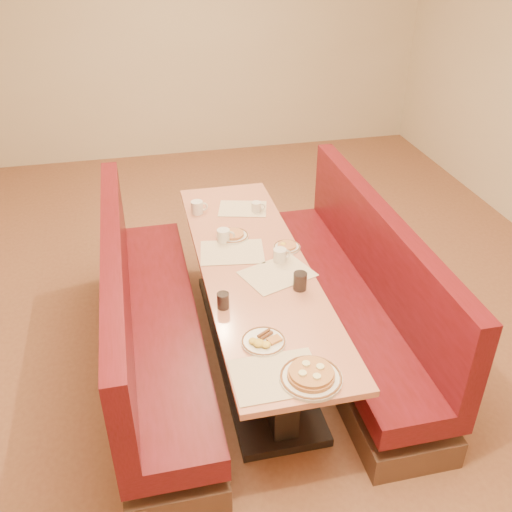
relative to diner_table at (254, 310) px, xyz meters
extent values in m
plane|color=#9E6647|center=(0.00, 0.00, -0.37)|extent=(8.00, 8.00, 0.00)
cube|color=beige|center=(0.00, 4.00, 1.03)|extent=(6.00, 0.04, 2.80)
cube|color=black|center=(0.00, 0.00, -0.34)|extent=(0.55, 1.88, 0.06)
cube|color=black|center=(0.00, 0.00, -0.02)|extent=(0.15, 1.75, 0.71)
cube|color=#BB7156|center=(0.00, 0.00, 0.36)|extent=(0.70, 2.50, 0.04)
cube|color=#4C3326|center=(-0.68, 0.00, -0.27)|extent=(0.55, 2.50, 0.20)
cube|color=maroon|center=(-0.68, 0.00, 0.00)|extent=(0.55, 2.50, 0.16)
cube|color=maroon|center=(-0.89, 0.00, 0.38)|extent=(0.12, 2.50, 0.60)
cube|color=#4C3326|center=(0.68, 0.00, -0.27)|extent=(0.55, 2.50, 0.20)
cube|color=maroon|center=(0.68, 0.00, 0.00)|extent=(0.55, 2.50, 0.16)
cube|color=maroon|center=(0.89, 0.00, 0.38)|extent=(0.12, 2.50, 0.60)
cube|color=beige|center=(-0.12, -1.04, 0.38)|extent=(0.45, 0.34, 0.00)
cube|color=beige|center=(0.12, -0.14, 0.38)|extent=(0.52, 0.45, 0.00)
cube|color=beige|center=(-0.11, 0.19, 0.38)|extent=(0.47, 0.38, 0.00)
cube|color=beige|center=(0.09, 0.81, 0.38)|extent=(0.42, 0.36, 0.00)
cylinder|color=silver|center=(0.04, -1.10, 0.39)|extent=(0.32, 0.32, 0.02)
torus|color=brown|center=(0.04, -1.10, 0.40)|extent=(0.31, 0.31, 0.01)
cylinder|color=#CC8249|center=(0.04, -1.10, 0.41)|extent=(0.24, 0.24, 0.02)
cylinder|color=#CC8249|center=(0.04, -1.10, 0.43)|extent=(0.22, 0.22, 0.02)
cylinder|color=beige|center=(0.09, -1.09, 0.44)|extent=(0.04, 0.04, 0.01)
cylinder|color=beige|center=(0.03, -1.05, 0.44)|extent=(0.04, 0.04, 0.01)
cylinder|color=beige|center=(-0.01, -1.11, 0.44)|extent=(0.04, 0.04, 0.01)
cylinder|color=beige|center=(0.06, -1.15, 0.44)|extent=(0.04, 0.04, 0.01)
cylinder|color=silver|center=(-0.12, -0.77, 0.38)|extent=(0.24, 0.24, 0.02)
torus|color=brown|center=(-0.12, -0.77, 0.39)|extent=(0.24, 0.24, 0.01)
ellipsoid|color=yellow|center=(-0.16, -0.81, 0.41)|extent=(0.06, 0.06, 0.03)
ellipsoid|color=yellow|center=(-0.12, -0.83, 0.41)|extent=(0.05, 0.05, 0.03)
ellipsoid|color=yellow|center=(-0.18, -0.78, 0.40)|extent=(0.05, 0.05, 0.03)
cylinder|color=brown|center=(-0.10, -0.75, 0.40)|extent=(0.08, 0.06, 0.02)
cylinder|color=brown|center=(-0.11, -0.72, 0.40)|extent=(0.08, 0.06, 0.02)
cube|color=#D08641|center=(-0.07, -0.79, 0.40)|extent=(0.09, 0.08, 0.02)
cylinder|color=silver|center=(0.27, 0.16, 0.38)|extent=(0.19, 0.19, 0.01)
torus|color=brown|center=(0.27, 0.16, 0.39)|extent=(0.18, 0.18, 0.01)
cylinder|color=#CA7D47|center=(0.27, 0.16, 0.40)|extent=(0.13, 0.13, 0.01)
ellipsoid|color=yellow|center=(0.24, 0.18, 0.40)|extent=(0.04, 0.04, 0.02)
cylinder|color=silver|center=(-0.07, 0.39, 0.38)|extent=(0.23, 0.23, 0.02)
torus|color=brown|center=(-0.07, 0.39, 0.39)|extent=(0.23, 0.23, 0.01)
cylinder|color=#CA7D47|center=(-0.07, 0.39, 0.40)|extent=(0.16, 0.16, 0.02)
ellipsoid|color=yellow|center=(-0.10, 0.41, 0.41)|extent=(0.05, 0.05, 0.02)
cylinder|color=silver|center=(0.17, 0.01, 0.42)|extent=(0.09, 0.09, 0.09)
torus|color=silver|center=(0.22, 0.01, 0.42)|extent=(0.07, 0.03, 0.07)
cylinder|color=black|center=(0.17, 0.01, 0.46)|extent=(0.07, 0.07, 0.01)
cylinder|color=silver|center=(-0.14, 0.34, 0.42)|extent=(0.09, 0.09, 0.10)
torus|color=silver|center=(-0.10, 0.34, 0.42)|extent=(0.07, 0.02, 0.07)
cylinder|color=black|center=(-0.14, 0.34, 0.47)|extent=(0.08, 0.08, 0.01)
cylinder|color=silver|center=(0.18, 0.74, 0.42)|extent=(0.08, 0.08, 0.08)
torus|color=silver|center=(0.22, 0.74, 0.42)|extent=(0.06, 0.02, 0.06)
cylinder|color=black|center=(0.18, 0.74, 0.45)|extent=(0.06, 0.06, 0.01)
cylinder|color=silver|center=(-0.27, 0.82, 0.42)|extent=(0.09, 0.09, 0.10)
torus|color=silver|center=(-0.22, 0.82, 0.42)|extent=(0.07, 0.02, 0.07)
cylinder|color=black|center=(-0.27, 0.82, 0.47)|extent=(0.08, 0.08, 0.01)
cylinder|color=black|center=(-0.28, -0.41, 0.42)|extent=(0.07, 0.07, 0.10)
cylinder|color=silver|center=(-0.28, -0.41, 0.43)|extent=(0.07, 0.07, 0.10)
cylinder|color=black|center=(0.21, -0.33, 0.43)|extent=(0.08, 0.08, 0.11)
cylinder|color=silver|center=(0.21, -0.33, 0.43)|extent=(0.08, 0.08, 0.12)
camera|label=1|loc=(-0.69, -3.08, 2.41)|focal=40.00mm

